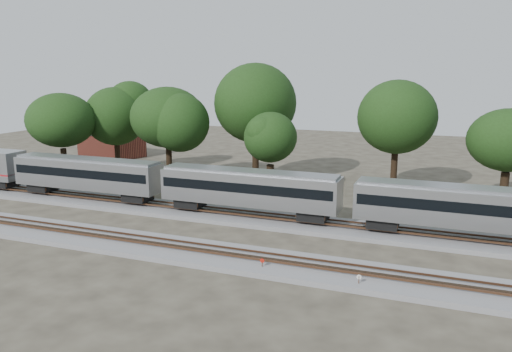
{
  "coord_description": "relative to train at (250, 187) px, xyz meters",
  "views": [
    {
      "loc": [
        14.28,
        -36.13,
        13.81
      ],
      "look_at": [
        -1.56,
        5.0,
        4.54
      ],
      "focal_mm": 35.0,
      "sensor_mm": 36.0,
      "label": 1
    }
  ],
  "objects": [
    {
      "name": "track_near",
      "position": [
        2.52,
        -10.0,
        -2.98
      ],
      "size": [
        160.0,
        5.0,
        0.73
      ],
      "color": "slate",
      "rests_on": "ground"
    },
    {
      "name": "tree_1",
      "position": [
        -24.54,
        13.17,
        4.75
      ],
      "size": [
        8.08,
        8.08,
        11.4
      ],
      "color": "black",
      "rests_on": "ground"
    },
    {
      "name": "switch_stand_red",
      "position": [
        5.38,
        -11.28,
        -2.55
      ],
      "size": [
        0.32,
        0.06,
        0.99
      ],
      "rotation": [
        0.0,
        0.0,
        -0.05
      ],
      "color": "#512D19",
      "rests_on": "ground"
    },
    {
      "name": "tree_0",
      "position": [
        -28.64,
        7.59,
        4.59
      ],
      "size": [
        7.92,
        7.92,
        11.16
      ],
      "color": "black",
      "rests_on": "ground"
    },
    {
      "name": "tree_4",
      "position": [
        -1.38,
        9.53,
        3.47
      ],
      "size": [
        6.79,
        6.79,
        9.57
      ],
      "color": "black",
      "rests_on": "ground"
    },
    {
      "name": "tree_5",
      "position": [
        11.44,
        15.69,
        5.61
      ],
      "size": [
        8.95,
        8.95,
        12.62
      ],
      "color": "black",
      "rests_on": "ground"
    },
    {
      "name": "tree_6",
      "position": [
        22.62,
        12.97,
        3.89
      ],
      "size": [
        7.21,
        7.21,
        10.16
      ],
      "color": "black",
      "rests_on": "ground"
    },
    {
      "name": "tree_2",
      "position": [
        -15.08,
        10.71,
        5.14
      ],
      "size": [
        8.48,
        8.48,
        11.96
      ],
      "color": "black",
      "rests_on": "ground"
    },
    {
      "name": "switch_lever",
      "position": [
        8.4,
        -12.05,
        -3.03
      ],
      "size": [
        0.52,
        0.33,
        0.3
      ],
      "primitive_type": "cube",
      "rotation": [
        0.0,
        0.0,
        0.07
      ],
      "color": "#512D19",
      "rests_on": "ground"
    },
    {
      "name": "tree_3",
      "position": [
        -5.37,
        15.29,
        6.81
      ],
      "size": [
        10.17,
        10.17,
        14.34
      ],
      "color": "black",
      "rests_on": "ground"
    },
    {
      "name": "switch_stand_white",
      "position": [
        12.19,
        -11.7,
        -2.55
      ],
      "size": [
        0.32,
        0.06,
        1.0
      ],
      "rotation": [
        0.0,
        0.0,
        0.07
      ],
      "color": "#512D19",
      "rests_on": "ground"
    },
    {
      "name": "brick_building",
      "position": [
        -34.56,
        25.16,
        -0.87
      ],
      "size": [
        10.9,
        8.86,
        4.58
      ],
      "rotation": [
        0.0,
        0.0,
        -0.24
      ],
      "color": "brown",
      "rests_on": "ground"
    },
    {
      "name": "train",
      "position": [
        0.0,
        0.0,
        0.0
      ],
      "size": [
        89.57,
        3.09,
        4.55
      ],
      "color": "#A9ACB0",
      "rests_on": "ground"
    },
    {
      "name": "ground",
      "position": [
        2.52,
        -6.0,
        -3.18
      ],
      "size": [
        160.0,
        160.0,
        0.0
      ],
      "primitive_type": "plane",
      "color": "#383328",
      "rests_on": "ground"
    },
    {
      "name": "track_far",
      "position": [
        2.52,
        -0.0,
        -2.98
      ],
      "size": [
        160.0,
        5.0,
        0.73
      ],
      "color": "slate",
      "rests_on": "ground"
    }
  ]
}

